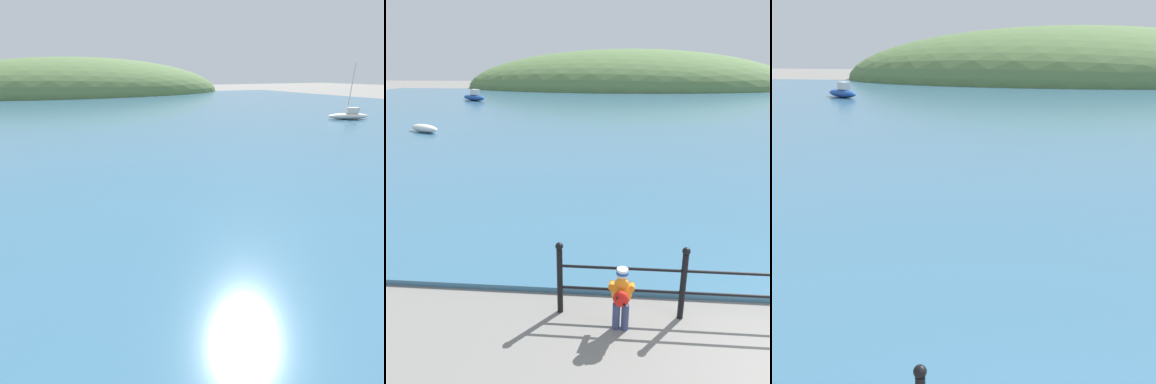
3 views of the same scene
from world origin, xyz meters
The scene contains 3 objects.
water centered at (0.00, 32.00, 0.05)m, with size 80.00×60.00×0.10m, color #386684.
far_hillside centered at (0.00, 66.84, 0.00)m, with size 57.70×31.73×13.27m.
boat_white_sailboat centered at (-18.17, 38.16, 0.49)m, with size 3.66×3.17×1.22m.
Camera 3 is at (-0.74, -2.38, 3.82)m, focal length 50.00 mm.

